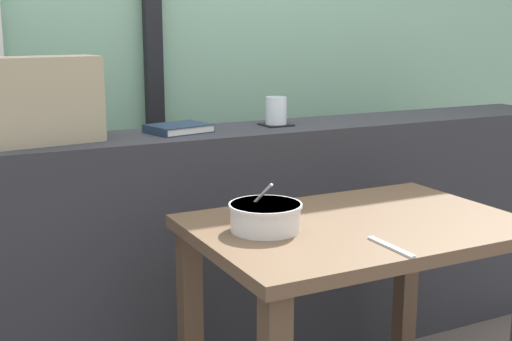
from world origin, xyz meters
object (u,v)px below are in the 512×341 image
at_px(breakfast_table, 356,266).
at_px(closed_book, 178,128).
at_px(throw_pillow, 46,100).
at_px(fork_utensil, 391,247).
at_px(juice_glass, 276,112).
at_px(soup_bowl, 265,217).
at_px(coaster_square, 276,125).

relative_size(breakfast_table, closed_book, 4.05).
distance_m(closed_book, throw_pillow, 0.44).
height_order(closed_book, fork_utensil, closed_book).
distance_m(breakfast_table, closed_book, 0.77).
height_order(breakfast_table, closed_book, closed_book).
relative_size(juice_glass, fork_utensil, 0.57).
distance_m(closed_book, fork_utensil, 0.91).
distance_m(closed_book, soup_bowl, 0.61).
relative_size(breakfast_table, throw_pillow, 2.82).
relative_size(throw_pillow, soup_bowl, 1.64).
bearing_deg(soup_bowl, throw_pillow, 128.13).
bearing_deg(throw_pillow, fork_utensil, -52.06).
relative_size(closed_book, soup_bowl, 1.14).
bearing_deg(juice_glass, closed_book, 179.07).
distance_m(breakfast_table, coaster_square, 0.71).
distance_m(soup_bowl, fork_utensil, 0.34).
height_order(throw_pillow, fork_utensil, throw_pillow).
distance_m(juice_glass, soup_bowl, 0.71).
height_order(coaster_square, closed_book, closed_book).
distance_m(juice_glass, throw_pillow, 0.80).
xyz_separation_m(coaster_square, throw_pillow, (-0.80, -0.01, 0.13)).
bearing_deg(breakfast_table, throw_pillow, 139.24).
relative_size(breakfast_table, coaster_square, 9.02).
bearing_deg(closed_book, throw_pillow, -177.66).
distance_m(coaster_square, soup_bowl, 0.69).
relative_size(closed_book, throw_pillow, 0.70).
xyz_separation_m(throw_pillow, fork_utensil, (0.65, -0.84, -0.31)).
height_order(coaster_square, throw_pillow, throw_pillow).
distance_m(juice_glass, closed_book, 0.37).
bearing_deg(closed_book, breakfast_table, -65.58).
bearing_deg(coaster_square, throw_pillow, -179.18).
xyz_separation_m(breakfast_table, juice_glass, (0.08, 0.63, 0.36)).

